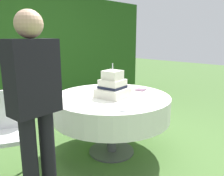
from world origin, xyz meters
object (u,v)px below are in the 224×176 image
Objects in this scene: wedding_cake at (112,87)px; standing_person at (35,103)px; serving_plate_near at (158,96)px; garden_chair at (8,127)px; cake_table at (111,106)px; napkin_stack at (141,90)px; serving_plate_far at (123,109)px.

standing_person reaches higher than wedding_cake.
garden_chair is (-1.43, 0.80, -0.19)m from serving_plate_near.
cake_table is at bearing 13.71° from standing_person.
serving_plate_near is (0.39, -0.36, -0.12)m from wedding_cake.
wedding_cake reaches higher than serving_plate_near.
wedding_cake is 3.22× the size of napkin_stack.
garden_chair reaches higher than serving_plate_near.
garden_chair is at bearing 162.85° from napkin_stack.
cake_table is 1.56× the size of garden_chair.
standing_person is at bearing -168.10° from wedding_cake.
wedding_cake reaches higher than garden_chair.
garden_chair is at bearing 157.35° from wedding_cake.
garden_chair is at bearing 132.20° from serving_plate_far.
serving_plate_near is (0.37, -0.40, 0.14)m from cake_table.
wedding_cake is 0.24× the size of standing_person.
garden_chair reaches higher than cake_table.
standing_person is (-1.57, -0.19, 0.20)m from napkin_stack.
serving_plate_far reaches higher than cake_table.
standing_person reaches higher than garden_chair.
cake_table is at bearing 57.16° from wedding_cake.
serving_plate_far is 0.07× the size of standing_person.
napkin_stack is (0.46, -0.08, 0.14)m from cake_table.
wedding_cake is 0.51m from serving_plate_far.
napkin_stack is 0.14× the size of garden_chair.
napkin_stack is at bearing -9.90° from cake_table.
napkin_stack is at bearing -17.15° from garden_chair.
cake_table is at bearing 56.21° from serving_plate_far.
garden_chair is (-1.07, 0.39, -0.05)m from cake_table.
wedding_cake is 1.17m from garden_chair.
cake_table is at bearing 132.20° from serving_plate_near.
serving_plate_near is 0.91× the size of serving_plate_far.
serving_plate_near is 1.65m from garden_chair.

